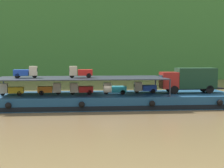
{
  "coord_description": "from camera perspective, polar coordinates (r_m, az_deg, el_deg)",
  "views": [
    {
      "loc": [
        -4.52,
        -42.99,
        6.14
      ],
      "look_at": [
        -0.13,
        0.0,
        2.7
      ],
      "focal_mm": 57.65,
      "sensor_mm": 36.0,
      "label": 1
    }
  ],
  "objects": [
    {
      "name": "hillside_far_bank",
      "position": [
        103.0,
        -3.34,
        11.87
      ],
      "size": [
        145.85,
        28.67,
        34.22
      ],
      "color": "#387533",
      "rests_on": "ground"
    },
    {
      "name": "mini_truck_lower_fore",
      "position": [
        42.95,
        0.38,
        -0.72
      ],
      "size": [
        2.78,
        1.27,
        1.38
      ],
      "color": "teal",
      "rests_on": "cargo_barge"
    },
    {
      "name": "mini_truck_upper_stern",
      "position": [
        43.36,
        -13.48,
        1.85
      ],
      "size": [
        2.78,
        1.27,
        1.38
      ],
      "color": "#1E47B7",
      "rests_on": "cargo_rack"
    },
    {
      "name": "covered_lorry",
      "position": [
        45.51,
        12.18,
        0.74
      ],
      "size": [
        7.88,
        2.39,
        3.1
      ],
      "color": "maroon",
      "rests_on": "cargo_barge"
    },
    {
      "name": "cargo_rack",
      "position": [
        43.08,
        -4.86,
        0.94
      ],
      "size": [
        19.85,
        7.55,
        2.0
      ],
      "color": "#232833",
      "rests_on": "cargo_barge"
    },
    {
      "name": "mini_truck_lower_aft",
      "position": [
        43.19,
        -9.82,
        -0.76
      ],
      "size": [
        2.76,
        1.23,
        1.38
      ],
      "color": "orange",
      "rests_on": "cargo_barge"
    },
    {
      "name": "mini_truck_lower_mid",
      "position": [
        42.92,
        -4.95,
        -0.75
      ],
      "size": [
        2.8,
        1.3,
        1.38
      ],
      "color": "red",
      "rests_on": "cargo_barge"
    },
    {
      "name": "mini_truck_lower_stern",
      "position": [
        43.35,
        -15.69,
        -0.85
      ],
      "size": [
        2.78,
        1.28,
        1.38
      ],
      "color": "gold",
      "rests_on": "cargo_barge"
    },
    {
      "name": "ground_plane",
      "position": [
        43.66,
        0.17,
        -3.53
      ],
      "size": [
        400.0,
        400.0,
        0.0
      ],
      "primitive_type": "plane",
      "color": "brown"
    },
    {
      "name": "mini_truck_upper_mid",
      "position": [
        42.7,
        -5.04,
        1.92
      ],
      "size": [
        2.77,
        1.25,
        1.38
      ],
      "color": "red",
      "rests_on": "cargo_rack"
    },
    {
      "name": "cargo_barge",
      "position": [
        43.54,
        0.17,
        -2.56
      ],
      "size": [
        29.05,
        8.89,
        1.5
      ],
      "color": "navy",
      "rests_on": "ground"
    },
    {
      "name": "mini_truck_lower_bow",
      "position": [
        44.57,
        5.2,
        -0.55
      ],
      "size": [
        2.75,
        1.22,
        1.38
      ],
      "color": "#1E47B7",
      "rests_on": "cargo_barge"
    }
  ]
}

